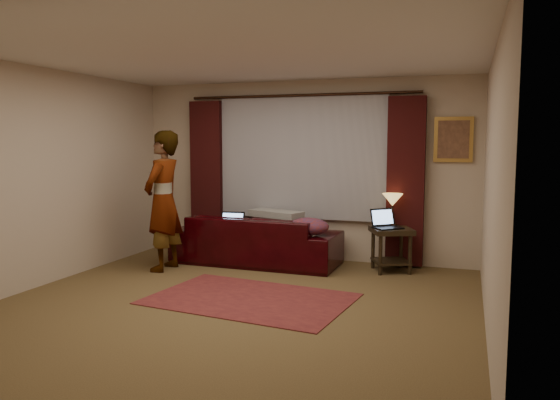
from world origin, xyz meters
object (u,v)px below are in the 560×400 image
at_px(laptop_sofa, 231,222).
at_px(person, 163,201).
at_px(end_table, 391,250).
at_px(tiffany_lamp, 392,210).
at_px(laptop_table, 388,219).
at_px(sofa, 256,230).

height_order(laptop_sofa, person, person).
bearing_deg(end_table, tiffany_lamp, 95.24).
bearing_deg(laptop_sofa, laptop_table, -2.70).
bearing_deg(laptop_table, tiffany_lamp, 41.38).
bearing_deg(laptop_table, end_table, 19.09).
bearing_deg(tiffany_lamp, laptop_sofa, -169.41).
distance_m(laptop_sofa, laptop_table, 2.18).
bearing_deg(tiffany_lamp, sofa, -171.65).
distance_m(end_table, laptop_table, 0.43).
bearing_deg(laptop_table, laptop_sofa, 143.60).
distance_m(laptop_table, person, 2.99).
bearing_deg(laptop_table, sofa, 140.31).
xyz_separation_m(sofa, end_table, (1.87, 0.13, -0.18)).
relative_size(laptop_sofa, tiffany_lamp, 0.83).
bearing_deg(end_table, sofa, -175.95).
relative_size(tiffany_lamp, laptop_table, 1.15).
height_order(laptop_sofa, laptop_table, laptop_table).
bearing_deg(person, laptop_sofa, 131.37).
relative_size(end_table, tiffany_lamp, 1.32).
height_order(sofa, tiffany_lamp, tiffany_lamp).
xyz_separation_m(laptop_sofa, person, (-0.70, -0.63, 0.34)).
bearing_deg(person, tiffany_lamp, 109.12).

